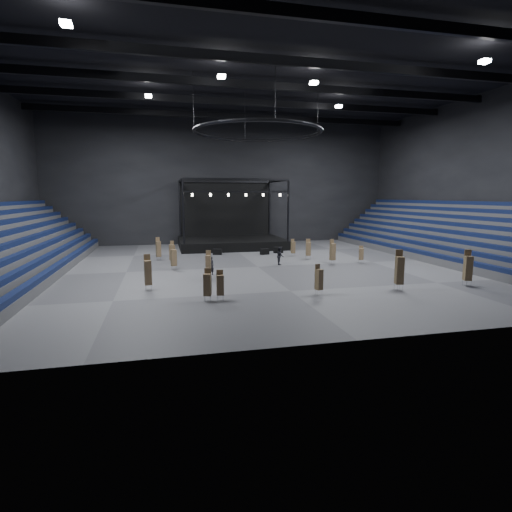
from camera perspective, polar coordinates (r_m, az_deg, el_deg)
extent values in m
plane|color=#515154|center=(39.69, 0.24, -1.55)|extent=(50.00, 50.00, 0.00)
cube|color=black|center=(40.59, 0.26, 24.33)|extent=(50.00, 42.00, 0.20)
cube|color=black|center=(59.73, -4.51, 10.50)|extent=(50.00, 0.20, 18.00)
cube|color=black|center=(19.37, 15.28, 14.24)|extent=(50.00, 0.20, 18.00)
cube|color=black|center=(51.08, 29.14, 9.79)|extent=(0.20, 42.00, 18.00)
cube|color=#48484A|center=(40.51, -30.70, -2.02)|extent=(7.20, 40.00, 0.75)
cube|color=black|center=(39.54, -26.23, -1.09)|extent=(0.59, 40.00, 0.40)
cube|color=#48484A|center=(40.59, -31.35, -1.52)|extent=(6.30, 40.00, 1.50)
cube|color=black|center=(39.65, -27.57, -0.06)|extent=(0.59, 40.00, 0.40)
cube|color=#48484A|center=(40.67, -31.99, -1.01)|extent=(5.40, 40.00, 2.25)
cube|color=black|center=(39.79, -28.90, 0.97)|extent=(0.59, 40.00, 0.40)
cube|color=#48484A|center=(40.77, -32.63, -0.51)|extent=(4.50, 40.00, 3.00)
cube|color=black|center=(39.96, -30.21, 1.98)|extent=(0.59, 40.00, 0.40)
cube|color=black|center=(40.17, -31.52, 2.99)|extent=(0.59, 40.00, 0.40)
cube|color=#48484A|center=(49.16, 25.30, 0.03)|extent=(7.20, 40.00, 0.75)
cube|color=black|center=(47.11, 22.21, 0.59)|extent=(0.59, 40.00, 0.40)
cube|color=#48484A|center=(49.39, 25.74, 0.48)|extent=(6.30, 40.00, 1.50)
cube|color=black|center=(47.55, 23.15, 1.52)|extent=(0.59, 40.00, 0.40)
cube|color=#48484A|center=(49.62, 26.17, 0.93)|extent=(5.40, 40.00, 2.25)
cube|color=black|center=(48.01, 24.07, 2.42)|extent=(0.59, 40.00, 0.40)
cube|color=#48484A|center=(49.87, 26.60, 1.37)|extent=(4.50, 40.00, 3.00)
cube|color=black|center=(48.49, 24.97, 3.31)|extent=(0.59, 40.00, 0.40)
cube|color=#48484A|center=(50.12, 27.02, 1.80)|extent=(3.60, 40.00, 3.75)
cube|color=black|center=(49.00, 25.86, 4.18)|extent=(0.59, 40.00, 0.40)
cube|color=#48484A|center=(50.37, 27.44, 2.23)|extent=(2.70, 40.00, 4.50)
cube|color=black|center=(49.53, 26.73, 5.04)|extent=(0.59, 40.00, 0.40)
cube|color=#48484A|center=(50.63, 27.86, 2.66)|extent=(1.80, 40.00, 5.25)
cube|color=black|center=(50.08, 27.58, 5.87)|extent=(0.59, 40.00, 0.40)
cube|color=#48484A|center=(50.89, 28.27, 3.08)|extent=(0.90, 40.00, 6.00)
cube|color=black|center=(50.65, 28.42, 6.68)|extent=(0.59, 40.00, 0.40)
cube|color=black|center=(54.65, -3.53, 1.87)|extent=(14.00, 10.00, 1.20)
cube|color=black|center=(59.03, -4.36, 6.84)|extent=(13.30, 0.30, 8.00)
cylinder|color=black|center=(49.01, -10.34, 6.25)|extent=(0.24, 0.24, 7.80)
cylinder|color=black|center=(58.19, -10.80, 6.59)|extent=(0.24, 0.24, 7.80)
cylinder|color=black|center=(51.39, 4.62, 6.47)|extent=(0.24, 0.24, 7.80)
cylinder|color=black|center=(60.21, 1.93, 6.80)|extent=(0.24, 0.24, 7.80)
cube|color=black|center=(49.78, -2.71, 10.90)|extent=(13.40, 0.25, 0.25)
cube|color=black|center=(58.84, -4.37, 10.54)|extent=(13.40, 0.25, 0.25)
cube|color=black|center=(49.74, -2.70, 9.18)|extent=(13.40, 0.20, 0.20)
cylinder|color=white|center=(49.04, -9.10, 8.62)|extent=(0.24, 0.24, 0.35)
cylinder|color=white|center=(49.25, -6.52, 8.67)|extent=(0.24, 0.24, 0.35)
cylinder|color=white|center=(49.55, -3.96, 8.71)|extent=(0.24, 0.24, 0.35)
cylinder|color=white|center=(49.95, -1.44, 8.72)|extent=(0.24, 0.24, 0.35)
cylinder|color=white|center=(50.45, 1.03, 8.72)|extent=(0.24, 0.24, 0.35)
cylinder|color=white|center=(51.03, 3.46, 8.71)|extent=(0.24, 0.24, 0.35)
torus|color=black|center=(39.53, 0.26, 17.34)|extent=(12.30, 12.30, 0.30)
cylinder|color=black|center=(41.76, 8.83, 20.26)|extent=(0.04, 0.04, 5.00)
cylinder|color=black|center=(45.73, -1.59, 19.32)|extent=(0.04, 0.04, 5.00)
cylinder|color=black|center=(39.07, -8.96, 21.08)|extent=(0.04, 0.04, 5.00)
cylinder|color=black|center=(34.33, 2.78, 22.94)|extent=(0.04, 0.04, 5.00)
cube|color=black|center=(26.75, 8.99, 30.93)|extent=(49.00, 0.35, 0.70)
cube|color=black|center=(33.88, 3.32, 26.12)|extent=(49.00, 0.35, 0.70)
cube|color=black|center=(40.38, 0.26, 23.24)|extent=(49.00, 0.35, 0.70)
cube|color=black|center=(47.03, -1.86, 21.13)|extent=(49.00, 0.35, 0.70)
cube|color=black|center=(54.73, -3.60, 19.34)|extent=(49.00, 0.35, 0.70)
cube|color=white|center=(28.16, -25.51, 27.76)|extent=(0.60, 0.60, 0.25)
cube|color=white|center=(36.06, 29.86, 22.97)|extent=(0.60, 0.60, 0.25)
cube|color=white|center=(43.10, -15.12, 21.20)|extent=(0.60, 0.60, 0.25)
cube|color=white|center=(47.12, 11.74, 20.20)|extent=(0.60, 0.60, 0.25)
cube|color=white|center=(35.70, -4.96, 24.18)|extent=(0.60, 0.60, 0.25)
cube|color=white|center=(37.67, 8.26, 23.29)|extent=(0.60, 0.60, 0.25)
cube|color=black|center=(48.00, -5.55, 0.60)|extent=(1.15, 0.84, 0.69)
cube|color=black|center=(47.92, 1.24, 0.63)|extent=(1.15, 0.78, 0.70)
cube|color=black|center=(49.28, 3.21, 0.87)|extent=(1.15, 0.61, 0.75)
cylinder|color=silver|center=(26.82, -7.28, -6.15)|extent=(0.03, 0.03, 0.40)
cylinder|color=silver|center=(27.19, -7.36, -5.95)|extent=(0.03, 0.03, 0.40)
cylinder|color=silver|center=(26.86, -6.47, -6.11)|extent=(0.03, 0.03, 0.40)
cylinder|color=silver|center=(27.22, -6.57, -5.91)|extent=(0.03, 0.03, 0.40)
cube|color=#7F6146|center=(26.80, -6.96, -4.10)|extent=(0.60, 0.60, 1.47)
cube|color=#7F6146|center=(26.85, -6.90, -2.57)|extent=(0.45, 0.20, 0.81)
cylinder|color=silver|center=(28.71, 8.75, -5.22)|extent=(0.03, 0.03, 0.37)
cylinder|color=silver|center=(29.02, 8.49, -5.07)|extent=(0.03, 0.03, 0.37)
cylinder|color=silver|center=(28.84, 9.40, -5.18)|extent=(0.03, 0.03, 0.37)
cylinder|color=silver|center=(29.15, 9.14, -5.02)|extent=(0.03, 0.03, 0.37)
cube|color=#7F6146|center=(28.73, 8.99, -3.33)|extent=(0.57, 0.57, 1.48)
cube|color=#7F6146|center=(28.73, 8.78, -1.93)|extent=(0.42, 0.19, 0.81)
cylinder|color=silver|center=(38.56, -11.92, -1.73)|extent=(0.03, 0.03, 0.40)
cylinder|color=silver|center=(38.94, -11.94, -1.63)|extent=(0.03, 0.03, 0.40)
cylinder|color=silver|center=(38.57, -11.35, -1.71)|extent=(0.03, 0.03, 0.40)
cylinder|color=silver|center=(38.94, -11.37, -1.61)|extent=(0.03, 0.03, 0.40)
cube|color=#7F6146|center=(38.59, -11.69, -0.23)|extent=(0.62, 0.62, 1.56)
cube|color=#7F6146|center=(38.68, -11.83, 0.87)|extent=(0.46, 0.21, 0.86)
cylinder|color=silver|center=(26.92, -5.46, -6.07)|extent=(0.03, 0.03, 0.39)
cylinder|color=silver|center=(27.28, -5.57, -5.88)|extent=(0.03, 0.03, 0.39)
cylinder|color=silver|center=(26.97, -4.67, -6.03)|extent=(0.03, 0.03, 0.39)
cylinder|color=silver|center=(27.33, -4.79, -5.84)|extent=(0.03, 0.03, 0.39)
cube|color=#7F6146|center=(26.92, -5.15, -4.14)|extent=(0.49, 0.49, 1.37)
cube|color=#7F6146|center=(26.98, -5.20, -2.74)|extent=(0.45, 0.08, 0.75)
cylinder|color=silver|center=(30.75, -15.49, -4.46)|extent=(0.03, 0.03, 0.42)
cylinder|color=silver|center=(31.14, -15.46, -4.30)|extent=(0.03, 0.03, 0.42)
cylinder|color=silver|center=(30.74, -14.74, -4.44)|extent=(0.03, 0.03, 0.42)
cylinder|color=silver|center=(31.13, -14.72, -4.28)|extent=(0.03, 0.03, 0.42)
cube|color=#7F6146|center=(30.71, -15.18, -2.32)|extent=(0.57, 0.57, 1.83)
cube|color=#7F6146|center=(30.77, -15.29, -0.66)|extent=(0.49, 0.13, 1.01)
cylinder|color=silver|center=(42.45, -12.13, -0.83)|extent=(0.03, 0.03, 0.35)
cylinder|color=silver|center=(42.78, -12.14, -0.76)|extent=(0.03, 0.03, 0.35)
cylinder|color=silver|center=(42.45, -11.68, -0.82)|extent=(0.03, 0.03, 0.35)
cylinder|color=silver|center=(42.78, -11.69, -0.75)|extent=(0.03, 0.03, 0.35)
cube|color=#7F6146|center=(42.47, -11.95, 0.52)|extent=(0.54, 0.54, 1.61)
cube|color=#7F6146|center=(42.54, -11.91, 1.56)|extent=(0.40, 0.19, 0.89)
cylinder|color=silver|center=(46.57, 5.17, 0.15)|extent=(0.03, 0.03, 0.36)
cylinder|color=silver|center=(46.89, 5.04, 0.21)|extent=(0.03, 0.03, 0.36)
cylinder|color=silver|center=(46.68, 5.57, 0.17)|extent=(0.03, 0.03, 0.36)
cylinder|color=silver|center=(47.00, 5.44, 0.23)|extent=(0.03, 0.03, 0.36)
cube|color=#7F6146|center=(46.67, 5.32, 1.23)|extent=(0.45, 0.45, 1.35)
cube|color=#7F6146|center=(46.76, 5.25, 2.02)|extent=(0.41, 0.08, 0.74)
cylinder|color=silver|center=(44.51, 7.30, -0.23)|extent=(0.03, 0.03, 0.42)
cylinder|color=silver|center=(44.88, 7.13, -0.16)|extent=(0.03, 0.03, 0.42)
cylinder|color=silver|center=(44.65, 7.78, -0.22)|extent=(0.03, 0.03, 0.42)
cylinder|color=silver|center=(45.01, 7.60, -0.14)|extent=(0.03, 0.03, 0.42)
cube|color=#7F6146|center=(44.63, 7.48, 1.02)|extent=(0.60, 0.60, 1.48)
cube|color=#7F6146|center=(44.75, 7.46, 1.93)|extent=(0.48, 0.17, 0.82)
cylinder|color=silver|center=(31.54, 19.57, -4.29)|extent=(0.03, 0.03, 0.46)
cylinder|color=silver|center=(31.90, 19.15, -4.13)|extent=(0.03, 0.03, 0.46)
cylinder|color=silver|center=(31.78, 20.23, -4.23)|extent=(0.03, 0.03, 0.46)
cylinder|color=silver|center=(32.13, 19.81, -4.07)|extent=(0.03, 0.03, 0.46)
cube|color=#7F6146|center=(31.59, 19.80, -1.95)|extent=(0.66, 0.66, 2.06)
cube|color=#7F6146|center=(31.65, 19.75, -0.13)|extent=(0.53, 0.19, 1.13)
cylinder|color=silver|center=(33.69, -7.06, -3.13)|extent=(0.03, 0.03, 0.36)
cylinder|color=silver|center=(34.03, -7.12, -3.02)|extent=(0.03, 0.03, 0.36)
cylinder|color=silver|center=(33.73, -6.48, -3.11)|extent=(0.03, 0.03, 0.36)
cylinder|color=silver|center=(34.06, -6.55, -2.99)|extent=(0.03, 0.03, 0.36)
cube|color=#7F6146|center=(33.69, -6.83, -1.34)|extent=(0.52, 0.52, 1.70)
cube|color=#7F6146|center=(33.74, -6.82, 0.05)|extent=(0.42, 0.15, 0.94)
cylinder|color=silver|center=(44.85, -13.95, -0.38)|extent=(0.03, 0.03, 0.38)
cylinder|color=silver|center=(45.21, -13.94, -0.30)|extent=(0.03, 0.03, 0.38)
cylinder|color=silver|center=(44.85, -13.48, -0.36)|extent=(0.03, 0.03, 0.38)
cylinder|color=silver|center=(45.21, -13.48, -0.29)|extent=(0.03, 0.03, 0.38)
cube|color=#7F6146|center=(44.88, -13.76, 0.99)|extent=(0.59, 0.59, 1.71)
cube|color=#7F6146|center=(44.97, -13.88, 2.03)|extent=(0.43, 0.20, 0.94)
cylinder|color=silver|center=(35.12, 27.85, -3.53)|extent=(0.03, 0.03, 0.45)
cylinder|color=silver|center=(35.43, 27.40, -3.40)|extent=(0.03, 0.03, 0.45)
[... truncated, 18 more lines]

